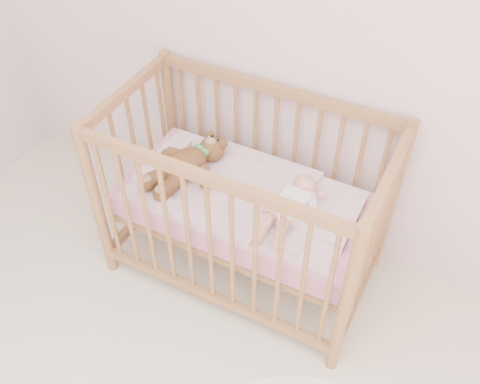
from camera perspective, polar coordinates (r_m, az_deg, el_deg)
The scene contains 6 objects.
wall_back at distance 2.42m, azimuth 9.75°, elevation 17.71°, with size 4.00×0.02×2.70m, color silver.
crib at distance 2.68m, azimuth 0.49°, elevation -1.17°, with size 1.36×0.76×1.00m, color #9E6443, non-canonical shape.
mattress at distance 2.69m, azimuth 0.49°, elevation -1.39°, with size 1.22×0.62×0.13m, color pink.
blanket at distance 2.64m, azimuth 0.50°, elevation -0.26°, with size 1.10×0.58×0.06m, color #EAA1B5, non-canonical shape.
baby at distance 2.50m, azimuth 5.48°, elevation -1.18°, with size 0.24×0.50×0.12m, color white, non-canonical shape.
teddy_bear at distance 2.69m, azimuth -5.84°, elevation 2.98°, with size 0.37×0.53×0.15m, color brown, non-canonical shape.
Camera 1 is at (0.63, -0.08, 2.41)m, focal length 40.00 mm.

